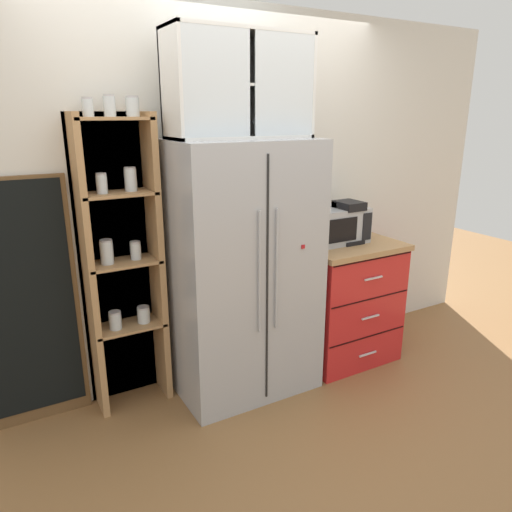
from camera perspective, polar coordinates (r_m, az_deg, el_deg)
name	(u,v)px	position (r m, az deg, el deg)	size (l,w,h in m)	color
ground_plane	(247,386)	(3.49, -1.14, -15.33)	(10.71, 10.71, 0.00)	olive
wall_back_cream	(218,200)	(3.36, -4.56, 6.80)	(5.01, 0.10, 2.55)	silver
refrigerator	(243,270)	(3.15, -1.58, -1.75)	(0.93, 0.64, 1.71)	#ADAFB5
pantry_shelf_column	(121,258)	(3.09, -15.94, -0.21)	(0.50, 0.27, 1.96)	brown
counter_cabinet	(342,300)	(3.75, 10.31, -5.19)	(0.76, 0.65, 0.93)	red
microwave	(335,225)	(3.57, 9.45, 3.73)	(0.44, 0.33, 0.26)	#ADAFB5
coffee_maker	(346,221)	(3.57, 10.77, 4.11)	(0.17, 0.20, 0.31)	black
mug_navy	(362,231)	(3.78, 12.60, 2.96)	(0.12, 0.09, 0.09)	navy
bottle_cobalt	(341,224)	(3.62, 10.21, 3.85)	(0.06, 0.06, 0.29)	navy
upper_cabinet	(238,86)	(3.03, -2.21, 19.76)	(0.89, 0.32, 0.62)	silver
chalkboard_menu	(26,306)	(3.12, -25.99, -5.38)	(0.60, 0.04, 1.53)	brown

